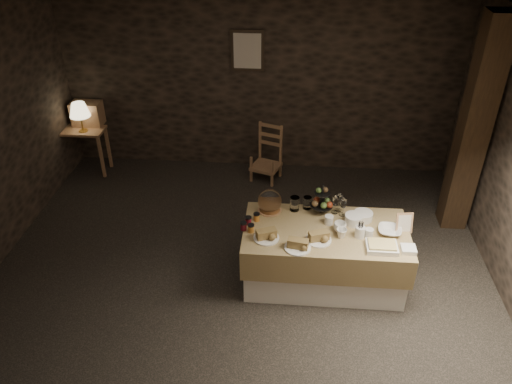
# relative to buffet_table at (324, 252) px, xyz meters

# --- Properties ---
(ground_plane) EXTENTS (5.50, 5.00, 0.01)m
(ground_plane) POSITION_rel_buffet_table_xyz_m (-0.89, 0.01, -0.38)
(ground_plane) COLOR black
(ground_plane) RESTS_ON ground
(room_shell) EXTENTS (5.52, 5.02, 2.60)m
(room_shell) POSITION_rel_buffet_table_xyz_m (-0.89, 0.01, 1.18)
(room_shell) COLOR black
(room_shell) RESTS_ON ground
(buffet_table) EXTENTS (1.69, 0.90, 0.67)m
(buffet_table) POSITION_rel_buffet_table_xyz_m (0.00, 0.00, 0.00)
(buffet_table) COLOR silver
(buffet_table) RESTS_ON ground_plane
(console_table) EXTENTS (0.63, 0.36, 0.68)m
(console_table) POSITION_rel_buffet_table_xyz_m (-3.39, 2.10, 0.16)
(console_table) COLOR #8C5F40
(console_table) RESTS_ON ground_plane
(table_lamp) EXTENTS (0.28, 0.28, 0.42)m
(table_lamp) POSITION_rel_buffet_table_xyz_m (-3.34, 2.05, 0.61)
(table_lamp) COLOR #A68231
(table_lamp) RESTS_ON console_table
(wine_rack) EXTENTS (0.42, 0.26, 0.34)m
(wine_rack) POSITION_rel_buffet_table_xyz_m (-3.34, 2.28, 0.46)
(wine_rack) COLOR #8C5F40
(wine_rack) RESTS_ON console_table
(chair) EXTENTS (0.48, 0.47, 0.63)m
(chair) POSITION_rel_buffet_table_xyz_m (-0.75, 2.14, -0.03)
(chair) COLOR #8C5F40
(chair) RESTS_ON ground_plane
(timber_column) EXTENTS (0.30, 0.30, 2.60)m
(timber_column) POSITION_rel_buffet_table_xyz_m (1.66, 1.21, 0.92)
(timber_column) COLOR black
(timber_column) RESTS_ON ground_plane
(framed_picture) EXTENTS (0.45, 0.04, 0.55)m
(framed_picture) POSITION_rel_buffet_table_xyz_m (-1.04, 2.47, 1.37)
(framed_picture) COLOR #2F2419
(framed_picture) RESTS_ON room_shell
(plate_stack_a) EXTENTS (0.19, 0.19, 0.10)m
(plate_stack_a) POSITION_rel_buffet_table_xyz_m (0.29, 0.14, 0.33)
(plate_stack_a) COLOR silver
(plate_stack_a) RESTS_ON buffet_table
(plate_stack_b) EXTENTS (0.20, 0.20, 0.08)m
(plate_stack_b) POSITION_rel_buffet_table_xyz_m (0.39, 0.22, 0.33)
(plate_stack_b) COLOR silver
(plate_stack_b) RESTS_ON buffet_table
(cutlery_holder) EXTENTS (0.10, 0.10, 0.12)m
(cutlery_holder) POSITION_rel_buffet_table_xyz_m (0.33, -0.09, 0.34)
(cutlery_holder) COLOR silver
(cutlery_holder) RESTS_ON buffet_table
(cup_a) EXTENTS (0.17, 0.17, 0.10)m
(cup_a) POSITION_rel_buffet_table_xyz_m (0.13, -0.01, 0.34)
(cup_a) COLOR silver
(cup_a) RESTS_ON buffet_table
(cup_b) EXTENTS (0.13, 0.13, 0.10)m
(cup_b) POSITION_rel_buffet_table_xyz_m (0.14, -0.11, 0.33)
(cup_b) COLOR silver
(cup_b) RESTS_ON buffet_table
(mug_c) EXTENTS (0.09, 0.09, 0.09)m
(mug_c) POSITION_rel_buffet_table_xyz_m (0.03, 0.11, 0.33)
(mug_c) COLOR silver
(mug_c) RESTS_ON buffet_table
(mug_d) EXTENTS (0.08, 0.08, 0.09)m
(mug_d) POSITION_rel_buffet_table_xyz_m (0.42, -0.08, 0.33)
(mug_d) COLOR silver
(mug_d) RESTS_ON buffet_table
(bowl) EXTENTS (0.26, 0.26, 0.06)m
(bowl) POSITION_rel_buffet_table_xyz_m (0.64, -0.00, 0.31)
(bowl) COLOR silver
(bowl) RESTS_ON buffet_table
(cake_dome) EXTENTS (0.26, 0.26, 0.26)m
(cake_dome) POSITION_rel_buffet_table_xyz_m (-0.60, 0.31, 0.39)
(cake_dome) COLOR #8C5F40
(cake_dome) RESTS_ON buffet_table
(fruit_stand) EXTENTS (0.24, 0.24, 0.35)m
(fruit_stand) POSITION_rel_buffet_table_xyz_m (-0.04, 0.31, 0.42)
(fruit_stand) COLOR black
(fruit_stand) RESTS_ON buffet_table
(bread_platter_left) EXTENTS (0.26, 0.26, 0.11)m
(bread_platter_left) POSITION_rel_buffet_table_xyz_m (-0.60, -0.19, 0.32)
(bread_platter_left) COLOR silver
(bread_platter_left) RESTS_ON buffet_table
(bread_platter_center) EXTENTS (0.26, 0.26, 0.11)m
(bread_platter_center) POSITION_rel_buffet_table_xyz_m (-0.29, -0.32, 0.32)
(bread_platter_center) COLOR silver
(bread_platter_center) RESTS_ON buffet_table
(bread_platter_right) EXTENTS (0.26, 0.26, 0.11)m
(bread_platter_right) POSITION_rel_buffet_table_xyz_m (-0.08, -0.18, 0.32)
(bread_platter_right) COLOR silver
(bread_platter_right) RESTS_ON buffet_table
(jam_jars) EXTENTS (0.18, 0.26, 0.07)m
(jam_jars) POSITION_rel_buffet_table_xyz_m (-0.78, -0.00, 0.32)
(jam_jars) COLOR maroon
(jam_jars) RESTS_ON buffet_table
(tart_dish) EXTENTS (0.30, 0.22, 0.07)m
(tart_dish) POSITION_rel_buffet_table_xyz_m (0.52, -0.27, 0.32)
(tart_dish) COLOR silver
(tart_dish) RESTS_ON buffet_table
(square_dish) EXTENTS (0.14, 0.14, 0.04)m
(square_dish) POSITION_rel_buffet_table_xyz_m (0.77, -0.28, 0.31)
(square_dish) COLOR silver
(square_dish) RESTS_ON buffet_table
(menu_frame) EXTENTS (0.18, 0.09, 0.22)m
(menu_frame) POSITION_rel_buffet_table_xyz_m (0.78, 0.06, 0.37)
(menu_frame) COLOR #8C5F40
(menu_frame) RESTS_ON buffet_table
(storage_jar_a) EXTENTS (0.10, 0.10, 0.16)m
(storage_jar_a) POSITION_rel_buffet_table_xyz_m (-0.33, 0.34, 0.36)
(storage_jar_a) COLOR white
(storage_jar_a) RESTS_ON buffet_table
(storage_jar_b) EXTENTS (0.09, 0.09, 0.14)m
(storage_jar_b) POSITION_rel_buffet_table_xyz_m (-0.20, 0.38, 0.35)
(storage_jar_b) COLOR white
(storage_jar_b) RESTS_ON buffet_table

